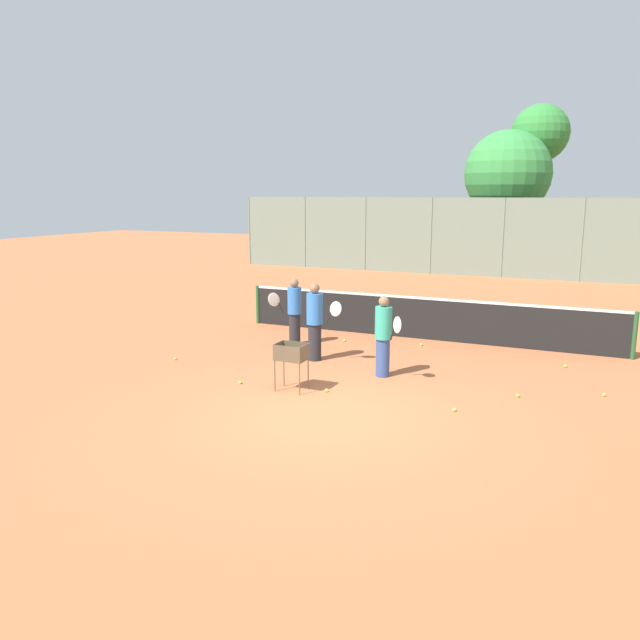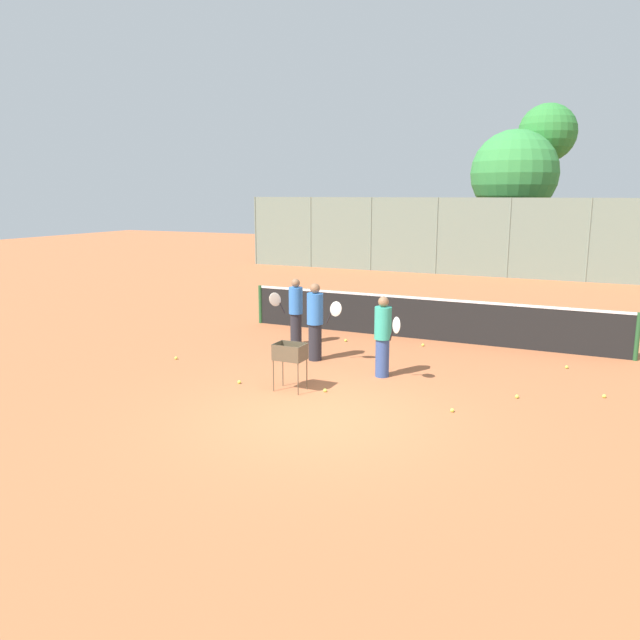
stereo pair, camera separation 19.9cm
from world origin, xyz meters
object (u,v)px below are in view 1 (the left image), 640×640
ball_cart (291,356)px  parked_car (522,255)px  tennis_net (423,317)px  player_red_cap (294,311)px  player_white_outfit (383,336)px  player_yellow_shirt (315,321)px

ball_cart → parked_car: 21.83m
tennis_net → player_red_cap: size_ratio=5.97×
player_white_outfit → parked_car: (0.28, 20.20, -0.18)m
tennis_net → player_red_cap: bearing=-145.0°
player_yellow_shirt → ball_cart: size_ratio=1.91×
player_yellow_shirt → parked_car: (2.04, 19.63, -0.22)m
player_white_outfit → ball_cart: size_ratio=1.82×
player_red_cap → parked_car: player_red_cap is taller
player_red_cap → ball_cart: (1.55, -3.23, -0.17)m
player_yellow_shirt → ball_cart: 2.21m
player_white_outfit → player_yellow_shirt: (-1.76, 0.57, 0.04)m
tennis_net → player_white_outfit: (0.14, -3.52, 0.28)m
tennis_net → player_yellow_shirt: (-1.62, -2.96, 0.32)m
player_red_cap → tennis_net: bearing=167.7°
player_yellow_shirt → parked_car: 19.74m
player_white_outfit → parked_car: 20.20m
ball_cart → player_white_outfit: bearing=51.4°
tennis_net → player_white_outfit: bearing=-87.7°
player_red_cap → player_yellow_shirt: bearing=86.9°
player_white_outfit → ball_cart: player_white_outfit is taller
tennis_net → ball_cart: 5.22m
ball_cart → player_yellow_shirt: bearing=103.1°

